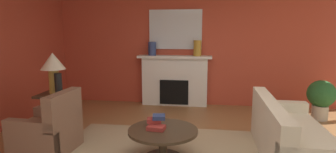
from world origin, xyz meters
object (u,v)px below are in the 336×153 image
armchair_near_window (49,132)px  mantel_mirror (175,29)px  vase_mantel_right (197,48)px  coffee_table (163,137)px  sofa (291,140)px  side_table (56,109)px  table_lamp (53,65)px  vase_mantel_left (152,49)px  vase_on_side_table (58,84)px  potted_plant (321,97)px  fireplace (175,82)px

armchair_near_window → mantel_mirror: bearing=62.7°
vase_mantel_right → coffee_table: bearing=-97.2°
mantel_mirror → vase_mantel_right: (0.55, -0.17, -0.44)m
armchair_near_window → coffee_table: armchair_near_window is taller
sofa → side_table: size_ratio=3.02×
coffee_table → table_lamp: bearing=157.6°
side_table → vase_mantel_right: 3.39m
armchair_near_window → vase_mantel_left: (1.04, 2.91, 1.10)m
vase_mantel_left → vase_on_side_table: vase_mantel_left is taller
sofa → side_table: 4.01m
mantel_mirror → sofa: mantel_mirror is taller
table_lamp → potted_plant: size_ratio=0.90×
coffee_table → vase_on_side_table: vase_on_side_table is taller
coffee_table → vase_mantel_right: vase_mantel_right is taller
coffee_table → vase_on_side_table: (-1.99, 0.76, 0.56)m
sofa → armchair_near_window: 3.59m
table_lamp → vase_mantel_right: vase_mantel_right is taller
fireplace → vase_mantel_right: size_ratio=4.84×
armchair_near_window → coffee_table: bearing=-0.0°
table_lamp → vase_mantel_right: size_ratio=2.02×
fireplace → coffee_table: size_ratio=1.80×
sofa → coffee_table: 1.83m
fireplace → mantel_mirror: 1.29m
coffee_table → side_table: side_table is taller
sofa → vase_mantel_right: vase_mantel_right is taller
sofa → potted_plant: (1.14, 1.99, 0.19)m
table_lamp → vase_mantel_left: 2.48m
fireplace → potted_plant: size_ratio=2.16×
coffee_table → table_lamp: size_ratio=1.33×
sofa → armchair_near_window: armchair_near_window is taller
fireplace → coffee_table: bearing=-86.5°
side_table → vase_mantel_left: (1.41, 2.03, 1.00)m
armchair_near_window → vase_mantel_right: (2.14, 2.91, 1.12)m
sofa → side_table: (-3.96, 0.64, 0.10)m
side_table → table_lamp: size_ratio=0.93×
mantel_mirror → table_lamp: size_ratio=1.72×
fireplace → side_table: (-1.96, -2.08, -0.19)m
armchair_near_window → coffee_table: size_ratio=0.95×
vase_mantel_left → side_table: bearing=-124.9°
fireplace → vase_mantel_right: 1.01m
vase_mantel_left → vase_on_side_table: size_ratio=0.82×
mantel_mirror → armchair_near_window: bearing=-117.3°
vase_mantel_left → vase_mantel_right: 1.10m
mantel_mirror → vase_mantel_right: 0.72m
armchair_near_window → vase_on_side_table: (-0.23, 0.76, 0.59)m
table_lamp → vase_mantel_right: (2.51, 2.03, 0.20)m
mantel_mirror → vase_mantel_left: mantel_mirror is taller
fireplace → armchair_near_window: bearing=-118.2°
vase_on_side_table → vase_mantel_right: vase_mantel_right is taller
fireplace → side_table: fireplace is taller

